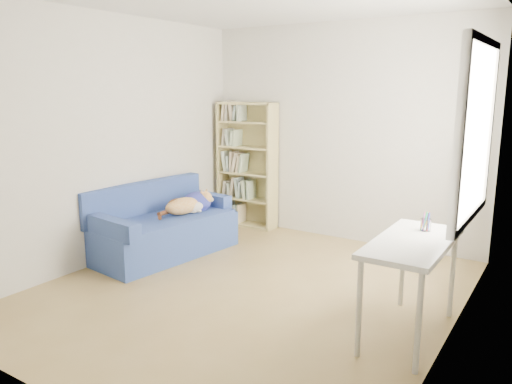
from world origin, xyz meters
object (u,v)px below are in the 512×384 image
at_px(pen_cup, 426,223).
at_px(sofa, 164,227).
at_px(desk, 412,251).
at_px(bookshelf, 247,170).

bearing_deg(pen_cup, sofa, 177.59).
bearing_deg(sofa, desk, -1.09).
xyz_separation_m(sofa, bookshelf, (0.12, 1.49, 0.46)).
distance_m(bookshelf, desk, 3.33).
distance_m(desk, pen_cup, 0.32).
xyz_separation_m(sofa, desk, (2.86, -0.41, 0.36)).
bearing_deg(sofa, bookshelf, 92.41).
height_order(bookshelf, desk, bookshelf).
relative_size(sofa, bookshelf, 1.03).
bearing_deg(desk, sofa, 171.78).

